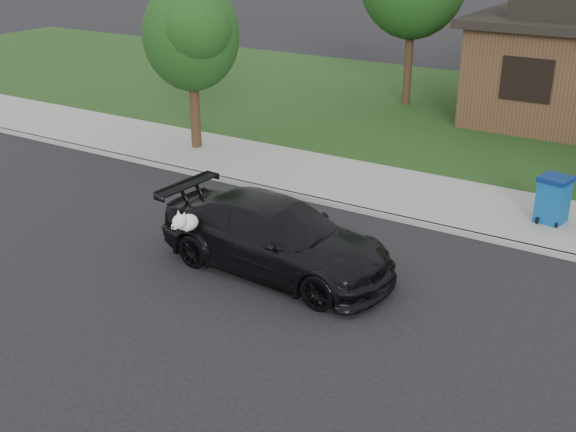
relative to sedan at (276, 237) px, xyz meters
The scene contains 7 objects.
ground 1.67m from the sedan, ahead, with size 120.00×120.00×0.00m, color black.
sidewalk 5.16m from the sedan, 72.70° to the left, with size 60.00×3.00×0.12m, color gray.
curb 3.77m from the sedan, 65.80° to the left, with size 60.00×0.12×0.12m, color gray.
lawn 12.99m from the sedan, 83.26° to the left, with size 60.00×13.00×0.13m, color #193814.
sedan is the anchor object (origin of this frame).
recycling_bin 6.19m from the sedan, 51.45° to the left, with size 0.71×0.71×1.01m.
tree_2 8.13m from the sedan, 139.51° to the left, with size 2.73×2.60×4.59m.
Camera 1 is at (5.13, -10.06, 6.14)m, focal length 45.00 mm.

